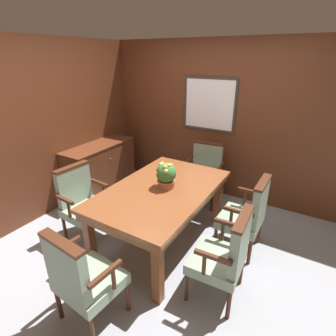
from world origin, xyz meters
TOP-DOWN VIEW (x-y plane):
  - ground_plane at (0.00, 0.00)m, footprint 14.00×14.00m
  - wall_back at (-0.00, 1.70)m, footprint 7.20×0.08m
  - wall_left at (-1.90, 0.00)m, footprint 0.06×7.20m
  - dining_table at (-0.03, 0.06)m, footprint 1.09×1.74m
  - chair_right_near at (0.92, -0.32)m, footprint 0.50×0.58m
  - chair_head_near at (-0.02, -1.20)m, footprint 0.58×0.51m
  - chair_right_far at (0.91, 0.46)m, footprint 0.48×0.56m
  - chair_head_far at (-0.00, 1.31)m, footprint 0.59×0.52m
  - chair_left_near at (-0.98, -0.33)m, footprint 0.51×0.58m
  - potted_plant at (0.01, 0.11)m, footprint 0.24×0.24m
  - sideboard_cabinet at (-1.63, 0.67)m, footprint 0.49×1.27m

SIDE VIEW (x-z plane):
  - ground_plane at x=0.00m, z-range 0.00..0.00m
  - sideboard_cabinet at x=-1.63m, z-range 0.00..0.86m
  - chair_right_near at x=0.92m, z-range 0.03..0.99m
  - chair_head_near at x=-0.02m, z-range 0.03..0.99m
  - chair_right_far at x=0.91m, z-range 0.03..0.99m
  - chair_head_far at x=0.00m, z-range 0.03..0.99m
  - chair_left_near at x=-0.98m, z-range 0.03..0.99m
  - dining_table at x=-0.03m, z-range 0.29..1.06m
  - potted_plant at x=0.01m, z-range 0.77..1.09m
  - wall_left at x=-1.90m, z-range 0.00..2.45m
  - wall_back at x=0.00m, z-range 0.00..2.45m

